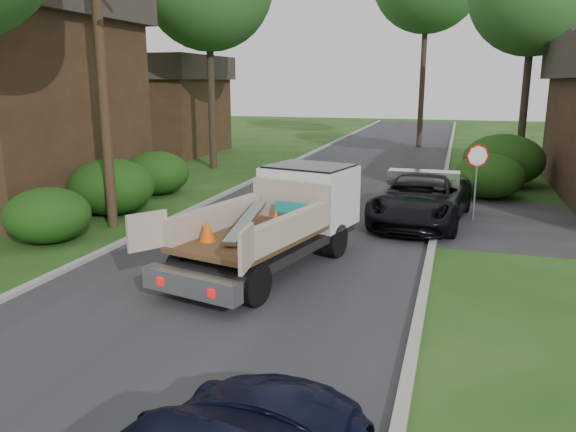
{
  "coord_description": "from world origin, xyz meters",
  "views": [
    {
      "loc": [
        4.59,
        -9.55,
        4.37
      ],
      "look_at": [
        0.76,
        3.09,
        1.2
      ],
      "focal_mm": 35.0,
      "sensor_mm": 36.0,
      "label": 1
    }
  ],
  "objects_px": {
    "stop_sign": "(477,166)",
    "black_pickup": "(422,198)",
    "flatbed_truck": "(288,212)",
    "house_left_far": "(157,104)",
    "utility_pole": "(100,53)"
  },
  "relations": [
    {
      "from": "stop_sign",
      "to": "black_pickup",
      "type": "distance_m",
      "value": 2.01
    },
    {
      "from": "utility_pole",
      "to": "house_left_far",
      "type": "bearing_deg",
      "value": 115.23
    },
    {
      "from": "house_left_far",
      "to": "flatbed_truck",
      "type": "height_order",
      "value": "house_left_far"
    },
    {
      "from": "house_left_far",
      "to": "black_pickup",
      "type": "relative_size",
      "value": 1.34
    },
    {
      "from": "utility_pole",
      "to": "house_left_far",
      "type": "relative_size",
      "value": 1.32
    },
    {
      "from": "stop_sign",
      "to": "flatbed_truck",
      "type": "bearing_deg",
      "value": -128.68
    },
    {
      "from": "stop_sign",
      "to": "flatbed_truck",
      "type": "distance_m",
      "value": 7.27
    },
    {
      "from": "stop_sign",
      "to": "black_pickup",
      "type": "bearing_deg",
      "value": -156.63
    },
    {
      "from": "utility_pole",
      "to": "flatbed_truck",
      "type": "xyz_separation_m",
      "value": [
        6.15,
        -1.64,
        -3.94
      ]
    },
    {
      "from": "flatbed_truck",
      "to": "black_pickup",
      "type": "xyz_separation_m",
      "value": [
        2.93,
        4.97,
        -0.45
      ]
    },
    {
      "from": "stop_sign",
      "to": "house_left_far",
      "type": "relative_size",
      "value": 0.33
    },
    {
      "from": "flatbed_truck",
      "to": "black_pickup",
      "type": "height_order",
      "value": "flatbed_truck"
    },
    {
      "from": "utility_pole",
      "to": "black_pickup",
      "type": "bearing_deg",
      "value": 20.12
    },
    {
      "from": "utility_pole",
      "to": "flatbed_truck",
      "type": "bearing_deg",
      "value": -14.92
    },
    {
      "from": "stop_sign",
      "to": "utility_pole",
      "type": "relative_size",
      "value": 0.25
    }
  ]
}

